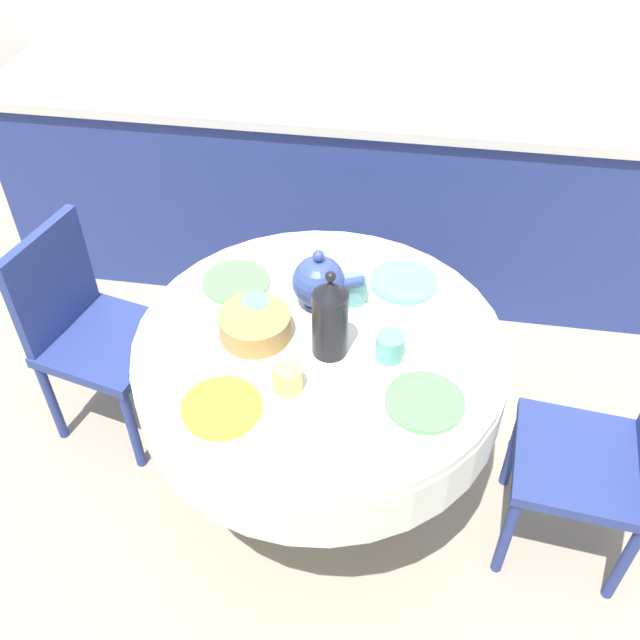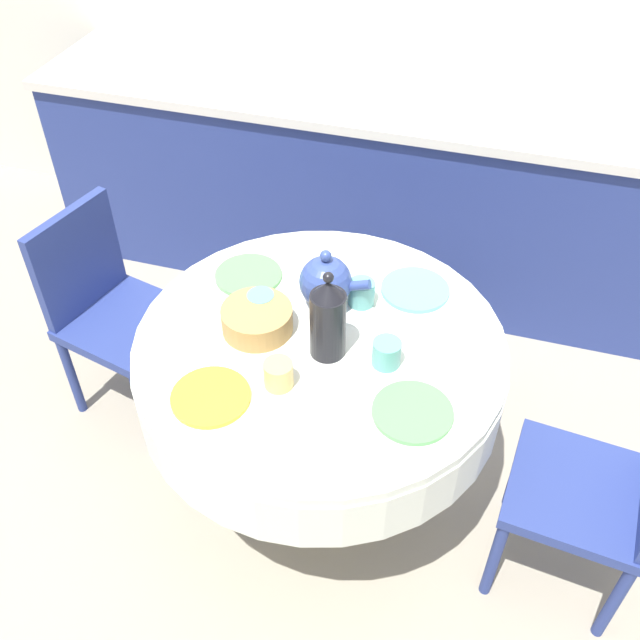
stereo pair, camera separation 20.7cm
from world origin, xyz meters
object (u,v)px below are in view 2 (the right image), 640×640
object	(u,v)px
chair_right	(109,305)
teapot	(326,282)
coffee_carafe	(328,319)
chair_left	(609,489)

from	to	relation	value
chair_right	teapot	distance (m)	0.92
teapot	chair_right	bearing A→B (deg)	176.41
coffee_carafe	teapot	xyz separation A→B (m)	(-0.06, 0.20, -0.04)
chair_left	coffee_carafe	world-z (taller)	coffee_carafe
teapot	coffee_carafe	bearing A→B (deg)	-72.34
coffee_carafe	chair_left	bearing A→B (deg)	-3.54
chair_left	teapot	xyz separation A→B (m)	(-0.92, 0.25, 0.35)
teapot	chair_left	bearing A→B (deg)	-15.15
chair_left	teapot	bearing A→B (deg)	80.84
coffee_carafe	teapot	world-z (taller)	coffee_carafe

